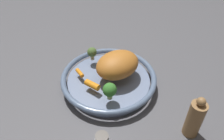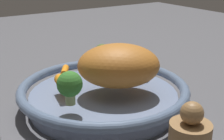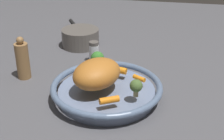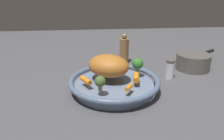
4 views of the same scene
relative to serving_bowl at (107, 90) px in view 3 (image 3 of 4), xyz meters
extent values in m
plane|color=#4C4C51|center=(0.00, 0.00, -0.03)|extent=(2.34, 2.34, 0.00)
cylinder|color=slate|center=(0.00, 0.00, -0.01)|extent=(0.30, 0.30, 0.03)
torus|color=slate|center=(0.00, 0.00, 0.01)|extent=(0.34, 0.34, 0.02)
ellipsoid|color=#B16927|center=(0.03, 0.02, 0.07)|extent=(0.19, 0.20, 0.08)
cylinder|color=orange|center=(-0.02, -0.08, 0.03)|extent=(0.06, 0.03, 0.02)
cylinder|color=orange|center=(-0.03, 0.11, 0.03)|extent=(0.06, 0.04, 0.02)
cylinder|color=orange|center=(-0.10, -0.04, 0.03)|extent=(0.04, 0.03, 0.01)
cylinder|color=tan|center=(-0.10, 0.06, 0.03)|extent=(0.01, 0.01, 0.02)
sphere|color=#486330|center=(-0.10, 0.06, 0.06)|extent=(0.04, 0.04, 0.04)
cylinder|color=#98A866|center=(0.05, -0.10, 0.03)|extent=(0.02, 0.02, 0.02)
sphere|color=#34742A|center=(0.05, -0.10, 0.06)|extent=(0.04, 0.04, 0.04)
cylinder|color=silver|center=(0.10, -0.25, 0.01)|extent=(0.04, 0.04, 0.07)
cylinder|color=#56514C|center=(0.10, -0.25, 0.05)|extent=(0.04, 0.04, 0.01)
cylinder|color=olive|center=(0.31, -0.08, 0.04)|extent=(0.05, 0.05, 0.13)
sphere|color=olive|center=(0.31, -0.08, 0.11)|extent=(0.02, 0.02, 0.02)
cylinder|color=#56514C|center=(0.19, -0.39, 0.01)|extent=(0.16, 0.16, 0.07)
cylinder|color=black|center=(0.25, -0.50, 0.04)|extent=(0.06, 0.08, 0.02)
camera|label=1|loc=(0.25, -0.53, 0.55)|focal=35.37mm
camera|label=2|loc=(0.51, -0.32, 0.26)|focal=51.99mm
camera|label=3|loc=(-0.17, 0.86, 0.51)|focal=52.92mm
camera|label=4|loc=(-0.77, 0.08, 0.36)|focal=36.11mm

